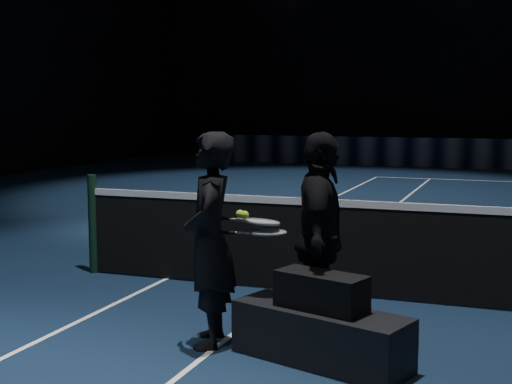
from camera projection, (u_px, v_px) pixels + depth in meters
net_post_left at (93, 224)px, 7.92m from camera, size 0.10×0.10×1.10m
player_bench at (321, 336)px, 5.16m from camera, size 1.39×0.83×0.40m
racket_bag at (321, 291)px, 5.12m from camera, size 0.72×0.47×0.26m
bag_signature at (316, 296)px, 4.99m from camera, size 0.29×0.10×0.09m
player_a at (210, 240)px, 5.48m from camera, size 0.57×0.70×1.66m
player_b at (320, 239)px, 5.49m from camera, size 0.63×1.04×1.66m
racket_lower at (268, 233)px, 5.48m from camera, size 0.71×0.45×0.03m
racket_upper at (262, 222)px, 5.51m from camera, size 0.71×0.49×0.10m
tennis_balls at (243, 212)px, 5.46m from camera, size 0.12×0.10×0.12m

